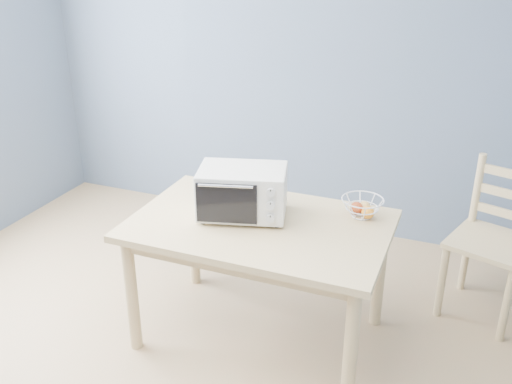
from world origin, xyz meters
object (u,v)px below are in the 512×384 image
at_px(toaster_oven, 239,191).
at_px(fruit_basket, 363,207).
at_px(dining_chair, 494,243).
at_px(dining_table, 260,239).

distance_m(toaster_oven, fruit_basket, 0.69).
bearing_deg(toaster_oven, dining_chair, 12.49).
xyz_separation_m(toaster_oven, fruit_basket, (0.64, 0.25, -0.09)).
bearing_deg(dining_chair, dining_table, -130.26).
xyz_separation_m(dining_table, toaster_oven, (-0.14, 0.04, 0.25)).
height_order(toaster_oven, fruit_basket, toaster_oven).
distance_m(dining_table, fruit_basket, 0.60).
distance_m(toaster_oven, dining_chair, 1.60).
relative_size(dining_table, dining_chair, 1.45).
bearing_deg(dining_chair, toaster_oven, -134.13).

